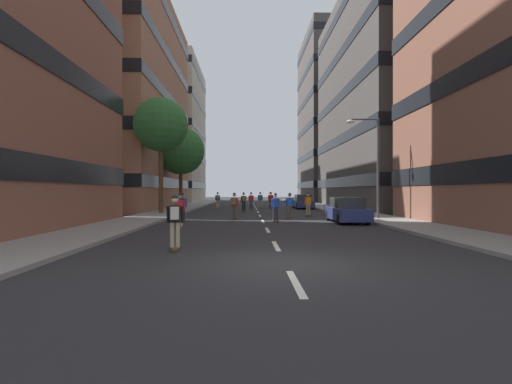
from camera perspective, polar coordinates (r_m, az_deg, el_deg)
name	(u,v)px	position (r m, az deg, el deg)	size (l,w,h in m)	color
ground_plane	(257,211)	(34.70, 0.19, -2.96)	(151.69, 151.69, 0.00)	#28282B
sidewalk_left	(182,208)	(38.45, -11.71, -2.56)	(3.22, 69.53, 0.14)	gray
sidewalk_right	(330,208)	(38.86, 11.67, -2.53)	(3.22, 69.53, 0.14)	gray
lane_markings	(257,210)	(34.92, 0.17, -2.94)	(0.16, 57.20, 0.01)	silver
building_left_mid	(99,103)	(44.31, -23.69, 12.78)	(15.93, 22.61, 22.98)	#9E6B51
building_left_far	(155,133)	(67.15, -15.74, 9.00)	(15.93, 18.36, 24.23)	#BCB29E
building_right_mid	(409,101)	(45.20, 23.16, 13.13)	(15.93, 24.06, 23.90)	#4C4744
building_right_far	(348,119)	(68.14, 14.45, 11.22)	(15.93, 17.66, 29.72)	#4C4744
parked_car_near	(347,211)	(22.29, 14.23, -2.92)	(1.82, 4.40, 1.52)	navy
parked_car_mid	(303,202)	(38.72, 7.47, -1.60)	(1.82, 4.40, 1.52)	navy
street_tree_near	(181,151)	(37.98, -11.89, 6.42)	(4.91, 4.91, 8.36)	#4C3823
street_tree_mid	(161,125)	(29.86, -14.90, 10.23)	(4.27, 4.27, 9.15)	#4C3823
streetlamp_right	(372,156)	(24.49, 18.04, 5.40)	(2.13, 0.30, 6.50)	#3F3F44
skater_0	(270,199)	(41.61, 2.29, -1.04)	(0.56, 0.92, 1.78)	brown
skater_1	(183,205)	(22.92, -11.62, -2.05)	(0.54, 0.91, 1.78)	brown
skater_2	(175,219)	(11.80, -12.78, -4.15)	(0.56, 0.92, 1.78)	brown
skater_3	(234,204)	(24.11, -3.49, -1.93)	(0.57, 0.92, 1.78)	brown
skater_4	(271,199)	(38.45, 2.38, -1.19)	(0.54, 0.91, 1.78)	brown
skater_5	(218,199)	(39.02, -6.12, -1.12)	(0.55, 0.92, 1.78)	brown
skater_6	(244,201)	(32.89, -1.97, -1.37)	(0.57, 0.92, 1.78)	brown
skater_7	(308,203)	(27.12, 8.30, -1.76)	(0.56, 0.92, 1.78)	brown
skater_8	(180,209)	(18.98, -12.03, -2.60)	(0.56, 0.92, 1.78)	brown
skater_9	(251,200)	(36.64, -0.78, -1.26)	(0.56, 0.92, 1.78)	brown
skater_10	(260,199)	(39.54, 0.68, -1.11)	(0.56, 0.92, 1.78)	brown
skater_11	(275,206)	(22.29, 3.11, -2.18)	(0.57, 0.92, 1.78)	brown
skater_12	(290,205)	(24.05, 5.40, -2.01)	(0.55, 0.91, 1.78)	brown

